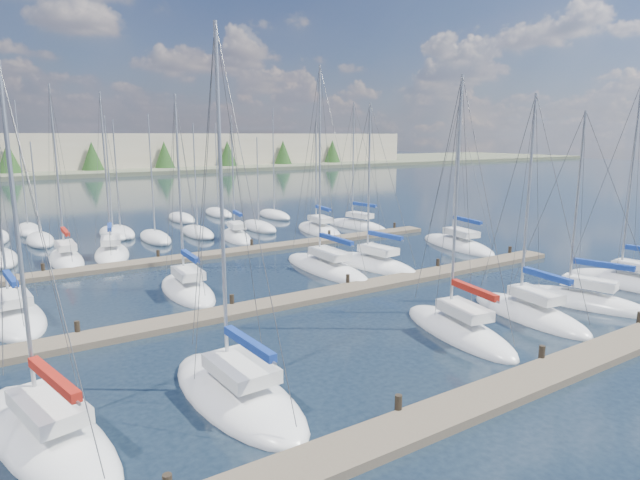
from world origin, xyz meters
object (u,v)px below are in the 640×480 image
sailboat_g (631,283)px  sailboat_o (112,254)px  sailboat_d (458,330)px  sailboat_n (66,259)px  sailboat_p (236,237)px  sailboat_j (187,290)px  sailboat_q (319,230)px  sailboat_h (13,318)px  sailboat_e (529,314)px  sailboat_m (457,245)px  sailboat_f (580,301)px  sailboat_k (326,268)px  sailboat_r (357,226)px  sailboat_l (374,264)px  sailboat_b (47,435)px  sailboat_c (237,394)px

sailboat_g → sailboat_o: sailboat_o is taller
sailboat_d → sailboat_o: bearing=120.7°
sailboat_n → sailboat_p: size_ratio=1.16×
sailboat_j → sailboat_q: size_ratio=1.05×
sailboat_g → sailboat_o: (-26.21, 27.38, 0.01)m
sailboat_o → sailboat_n: (-3.39, -0.21, 0.01)m
sailboat_h → sailboat_p: sailboat_h is taller
sailboat_o → sailboat_e: sailboat_o is taller
sailboat_q → sailboat_n: sailboat_n is taller
sailboat_m → sailboat_f: bearing=-102.0°
sailboat_q → sailboat_e: size_ratio=0.98×
sailboat_k → sailboat_h: size_ratio=1.14×
sailboat_e → sailboat_r: bearing=79.0°
sailboat_m → sailboat_q: (-6.12, 12.83, -0.00)m
sailboat_j → sailboat_p: 17.54m
sailboat_h → sailboat_k: bearing=-5.1°
sailboat_l → sailboat_e: 13.25m
sailboat_d → sailboat_l: 13.90m
sailboat_m → sailboat_h: 33.93m
sailboat_h → sailboat_q: bearing=21.0°
sailboat_h → sailboat_b: size_ratio=1.05×
sailboat_f → sailboat_l: (-4.37, 13.48, -0.01)m
sailboat_f → sailboat_n: (-23.24, 27.59, 0.02)m
sailboat_n → sailboat_r: bearing=2.0°
sailboat_r → sailboat_f: bearing=-108.3°
sailboat_c → sailboat_r: 37.98m
sailboat_h → sailboat_b: (0.14, -13.44, -0.01)m
sailboat_o → sailboat_c: bearing=-80.6°
sailboat_m → sailboat_r: sailboat_r is taller
sailboat_c → sailboat_f: size_ratio=1.21×
sailboat_g → sailboat_h: 36.86m
sailboat_c → sailboat_n: (-1.98, 27.11, 0.02)m
sailboat_m → sailboat_c: size_ratio=0.91×
sailboat_n → sailboat_f: bearing=-48.7°
sailboat_f → sailboat_p: (-8.40, 29.08, 0.01)m
sailboat_h → sailboat_p: size_ratio=1.09×
sailboat_b → sailboat_q: bearing=31.6°
sailboat_d → sailboat_f: size_ratio=1.12×
sailboat_j → sailboat_c: sailboat_c is taller
sailboat_j → sailboat_c: bearing=-99.1°
sailboat_e → sailboat_o: bearing=126.9°
sailboat_k → sailboat_r: bearing=47.4°
sailboat_d → sailboat_r: 30.97m
sailboat_k → sailboat_o: size_ratio=1.10×
sailboat_r → sailboat_o: sailboat_o is taller
sailboat_d → sailboat_l: (5.09, 12.93, -0.01)m
sailboat_k → sailboat_o: (-11.88, 13.32, 0.01)m
sailboat_h → sailboat_m: bearing=-3.8°
sailboat_j → sailboat_e: size_ratio=1.02×
sailboat_k → sailboat_e: (3.59, -14.25, -0.00)m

